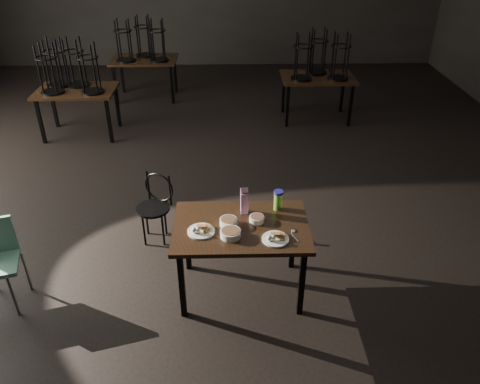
{
  "coord_description": "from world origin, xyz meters",
  "views": [
    {
      "loc": [
        0.3,
        -4.9,
        3.15
      ],
      "look_at": [
        0.38,
        -1.14,
        0.85
      ],
      "focal_mm": 35.0,
      "sensor_mm": 36.0,
      "label": 1
    }
  ],
  "objects_px": {
    "water_bottle": "(278,200)",
    "main_table": "(241,232)",
    "bentwood_chair": "(155,202)",
    "juice_carton": "(244,201)"
  },
  "relations": [
    {
      "from": "main_table",
      "to": "bentwood_chair",
      "type": "xyz_separation_m",
      "value": [
        -0.89,
        0.87,
        -0.22
      ]
    },
    {
      "from": "juice_carton",
      "to": "main_table",
      "type": "bearing_deg",
      "value": -99.58
    },
    {
      "from": "water_bottle",
      "to": "bentwood_chair",
      "type": "distance_m",
      "value": 1.44
    },
    {
      "from": "main_table",
      "to": "juice_carton",
      "type": "distance_m",
      "value": 0.29
    },
    {
      "from": "water_bottle",
      "to": "bentwood_chair",
      "type": "bearing_deg",
      "value": 153.57
    },
    {
      "from": "main_table",
      "to": "water_bottle",
      "type": "xyz_separation_m",
      "value": [
        0.35,
        0.25,
        0.18
      ]
    },
    {
      "from": "bentwood_chair",
      "to": "juice_carton",
      "type": "bearing_deg",
      "value": -11.16
    },
    {
      "from": "water_bottle",
      "to": "bentwood_chair",
      "type": "relative_size",
      "value": 0.26
    },
    {
      "from": "water_bottle",
      "to": "main_table",
      "type": "bearing_deg",
      "value": -144.35
    },
    {
      "from": "juice_carton",
      "to": "water_bottle",
      "type": "distance_m",
      "value": 0.32
    }
  ]
}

